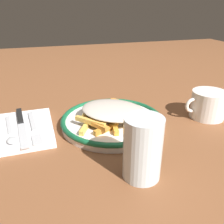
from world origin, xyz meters
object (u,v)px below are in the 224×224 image
Objects in this scene: fries_heap at (112,112)px; coffee_mug at (208,104)px; fork at (34,127)px; plate at (112,121)px; knife at (21,123)px; spoon at (11,134)px; napkin at (22,130)px; water_glass at (143,148)px.

fries_heap is 0.27m from coffee_mug.
fork is at bearing -7.72° from fries_heap.
fries_heap is 0.20m from fork.
knife is at bearing -12.42° from plate.
knife is (0.23, -0.05, 0.00)m from plate.
plate is 0.03m from fries_heap.
spoon is at bearing 68.85° from knife.
plate is 0.23m from knife.
napkin is (0.23, -0.03, -0.01)m from plate.
fries_heap is at bearing 165.77° from knife.
napkin is 1.31× the size of spoon.
water_glass reaches higher than knife.
spoon is 0.32m from water_glass.
knife is at bearing -83.78° from napkin.
fries_heap reaches higher than fork.
fork is 0.06m from spoon.
water_glass reaches higher than spoon.
fork is at bearing -5.84° from coffee_mug.
knife is (0.03, -0.03, 0.00)m from fork.
plate is 2.23× the size of coffee_mug.
plate is 0.21m from water_glass.
water_glass is (0.01, 0.21, 0.05)m from plate.
fork is at bearing 135.36° from knife.
water_glass reaches higher than fork.
plate is 1.75× the size of spoon.
knife is 0.50m from coffee_mug.
knife is at bearing -44.64° from fork.
coffee_mug is at bearing 171.02° from knife.
plate is at bearing 172.09° from napkin.
napkin is 0.03m from fork.
coffee_mug is (-0.50, 0.08, 0.02)m from knife.
spoon is at bearing -2.80° from coffee_mug.
fries_heap reaches higher than napkin.
fries_heap is at bearing 179.05° from spoon.
water_glass is at bearing 132.82° from napkin.
spoon is (0.05, 0.02, 0.00)m from fork.
napkin is 1.14× the size of fork.
coffee_mug is (-0.28, -0.18, -0.02)m from water_glass.
plate is 1.27× the size of knife.
fork is at bearing -156.72° from spoon.
plate is at bearing 167.58° from knife.
coffee_mug reaches higher than napkin.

